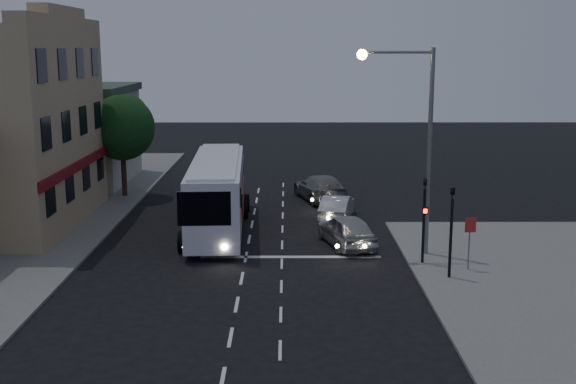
{
  "coord_description": "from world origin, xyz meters",
  "views": [
    {
      "loc": [
        1.78,
        -28.74,
        9.14
      ],
      "look_at": [
        1.88,
        5.68,
        2.2
      ],
      "focal_mm": 45.0,
      "sensor_mm": 36.0,
      "label": 1
    }
  ],
  "objects_px": {
    "tour_bus": "(217,192)",
    "traffic_signal_main": "(424,210)",
    "car_suv": "(347,230)",
    "regulatory_sign": "(470,235)",
    "car_sedan_b": "(320,188)",
    "streetlight": "(415,128)",
    "street_tree": "(122,125)",
    "traffic_signal_side": "(452,221)",
    "car_sedan_a": "(337,208)"
  },
  "relations": [
    {
      "from": "tour_bus",
      "to": "traffic_signal_side",
      "type": "relative_size",
      "value": 2.91
    },
    {
      "from": "car_suv",
      "to": "car_sedan_b",
      "type": "bearing_deg",
      "value": -100.17
    },
    {
      "from": "car_suv",
      "to": "car_sedan_a",
      "type": "relative_size",
      "value": 1.08
    },
    {
      "from": "car_suv",
      "to": "traffic_signal_side",
      "type": "bearing_deg",
      "value": 112.15
    },
    {
      "from": "car_sedan_a",
      "to": "regulatory_sign",
      "type": "height_order",
      "value": "regulatory_sign"
    },
    {
      "from": "traffic_signal_main",
      "to": "regulatory_sign",
      "type": "distance_m",
      "value": 2.14
    },
    {
      "from": "streetlight",
      "to": "car_sedan_b",
      "type": "bearing_deg",
      "value": 106.44
    },
    {
      "from": "tour_bus",
      "to": "car_suv",
      "type": "bearing_deg",
      "value": -29.1
    },
    {
      "from": "traffic_signal_main",
      "to": "traffic_signal_side",
      "type": "bearing_deg",
      "value": -70.51
    },
    {
      "from": "car_sedan_a",
      "to": "regulatory_sign",
      "type": "distance_m",
      "value": 10.37
    },
    {
      "from": "streetlight",
      "to": "street_tree",
      "type": "bearing_deg",
      "value": 140.49
    },
    {
      "from": "car_suv",
      "to": "regulatory_sign",
      "type": "relative_size",
      "value": 2.03
    },
    {
      "from": "traffic_signal_side",
      "to": "regulatory_sign",
      "type": "distance_m",
      "value": 1.61
    },
    {
      "from": "traffic_signal_main",
      "to": "streetlight",
      "type": "bearing_deg",
      "value": 100.2
    },
    {
      "from": "car_sedan_b",
      "to": "streetlight",
      "type": "bearing_deg",
      "value": 90.95
    },
    {
      "from": "car_suv",
      "to": "streetlight",
      "type": "relative_size",
      "value": 0.5
    },
    {
      "from": "tour_bus",
      "to": "streetlight",
      "type": "xyz_separation_m",
      "value": [
        9.03,
        -4.73,
        3.77
      ]
    },
    {
      "from": "car_sedan_b",
      "to": "streetlight",
      "type": "distance_m",
      "value": 13.26
    },
    {
      "from": "car_sedan_b",
      "to": "street_tree",
      "type": "relative_size",
      "value": 0.86
    },
    {
      "from": "car_suv",
      "to": "streetlight",
      "type": "xyz_separation_m",
      "value": [
        2.74,
        -1.6,
        4.97
      ]
    },
    {
      "from": "car_sedan_b",
      "to": "traffic_signal_side",
      "type": "distance_m",
      "value": 15.92
    },
    {
      "from": "car_suv",
      "to": "car_sedan_a",
      "type": "xyz_separation_m",
      "value": [
        -0.09,
        5.12,
        -0.08
      ]
    },
    {
      "from": "car_sedan_a",
      "to": "traffic_signal_main",
      "type": "xyz_separation_m",
      "value": [
        3.08,
        -8.14,
        1.74
      ]
    },
    {
      "from": "traffic_signal_side",
      "to": "street_tree",
      "type": "relative_size",
      "value": 0.66
    },
    {
      "from": "traffic_signal_main",
      "to": "car_sedan_b",
      "type": "bearing_deg",
      "value": 105.78
    },
    {
      "from": "street_tree",
      "to": "tour_bus",
      "type": "bearing_deg",
      "value": -51.15
    },
    {
      "from": "regulatory_sign",
      "to": "street_tree",
      "type": "distance_m",
      "value": 23.4
    },
    {
      "from": "street_tree",
      "to": "car_suv",
      "type": "bearing_deg",
      "value": -41.22
    },
    {
      "from": "streetlight",
      "to": "traffic_signal_side",
      "type": "bearing_deg",
      "value": -74.3
    },
    {
      "from": "tour_bus",
      "to": "regulatory_sign",
      "type": "xyz_separation_m",
      "value": [
        10.99,
        -7.17,
        -0.37
      ]
    },
    {
      "from": "traffic_signal_main",
      "to": "street_tree",
      "type": "xyz_separation_m",
      "value": [
        -15.81,
        14.25,
        2.08
      ]
    },
    {
      "from": "regulatory_sign",
      "to": "car_sedan_a",
      "type": "bearing_deg",
      "value": 117.58
    },
    {
      "from": "car_sedan_b",
      "to": "traffic_signal_main",
      "type": "height_order",
      "value": "traffic_signal_main"
    },
    {
      "from": "car_sedan_a",
      "to": "regulatory_sign",
      "type": "xyz_separation_m",
      "value": [
        4.78,
        -9.16,
        0.91
      ]
    },
    {
      "from": "car_suv",
      "to": "regulatory_sign",
      "type": "xyz_separation_m",
      "value": [
        4.7,
        -4.04,
        0.83
      ]
    },
    {
      "from": "car_sedan_b",
      "to": "regulatory_sign",
      "type": "height_order",
      "value": "regulatory_sign"
    },
    {
      "from": "tour_bus",
      "to": "traffic_signal_main",
      "type": "relative_size",
      "value": 2.91
    },
    {
      "from": "car_suv",
      "to": "traffic_signal_side",
      "type": "height_order",
      "value": "traffic_signal_side"
    },
    {
      "from": "car_sedan_b",
      "to": "regulatory_sign",
      "type": "distance_m",
      "value": 15.26
    },
    {
      "from": "traffic_signal_main",
      "to": "streetlight",
      "type": "distance_m",
      "value": 3.61
    },
    {
      "from": "car_sedan_a",
      "to": "streetlight",
      "type": "distance_m",
      "value": 8.87
    },
    {
      "from": "streetlight",
      "to": "car_sedan_a",
      "type": "bearing_deg",
      "value": 112.82
    },
    {
      "from": "car_suv",
      "to": "street_tree",
      "type": "height_order",
      "value": "street_tree"
    },
    {
      "from": "car_suv",
      "to": "traffic_signal_main",
      "type": "bearing_deg",
      "value": 120.43
    },
    {
      "from": "car_sedan_a",
      "to": "traffic_signal_side",
      "type": "bearing_deg",
      "value": 122.52
    },
    {
      "from": "car_sedan_b",
      "to": "traffic_signal_main",
      "type": "relative_size",
      "value": 1.31
    },
    {
      "from": "tour_bus",
      "to": "traffic_signal_side",
      "type": "xyz_separation_m",
      "value": [
        9.99,
        -8.13,
        0.45
      ]
    },
    {
      "from": "tour_bus",
      "to": "car_sedan_b",
      "type": "distance_m",
      "value": 9.06
    },
    {
      "from": "tour_bus",
      "to": "traffic_signal_side",
      "type": "distance_m",
      "value": 12.89
    },
    {
      "from": "car_sedan_a",
      "to": "regulatory_sign",
      "type": "relative_size",
      "value": 1.88
    }
  ]
}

